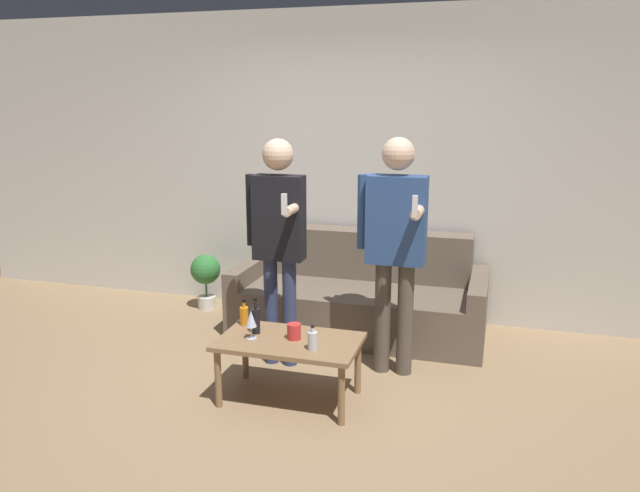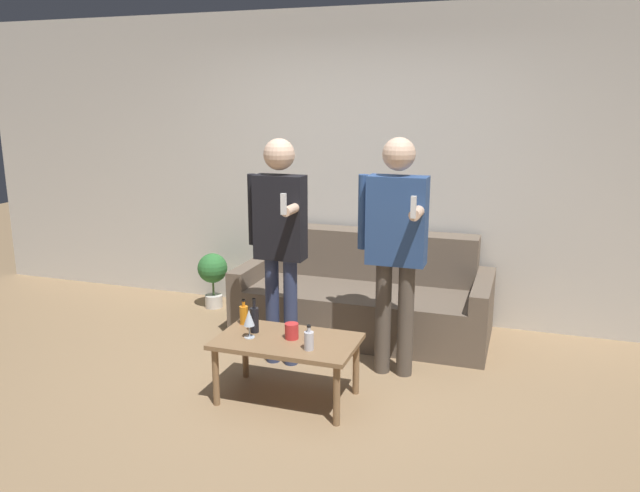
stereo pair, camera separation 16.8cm
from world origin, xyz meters
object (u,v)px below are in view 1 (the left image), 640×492
at_px(bottle_orange, 256,320).
at_px(person_standing_right, 395,237).
at_px(coffee_table, 289,347).
at_px(person_standing_left, 278,232).
at_px(couch, 360,297).

xyz_separation_m(bottle_orange, person_standing_right, (0.82, 0.57, 0.49)).
height_order(bottle_orange, person_standing_right, person_standing_right).
height_order(coffee_table, person_standing_right, person_standing_right).
bearing_deg(person_standing_left, couch, 63.82).
bearing_deg(person_standing_left, person_standing_right, 5.91).
distance_m(coffee_table, person_standing_right, 1.05).
xyz_separation_m(couch, person_standing_right, (0.41, -0.77, 0.71)).
bearing_deg(bottle_orange, person_standing_left, 91.25).
relative_size(bottle_orange, person_standing_left, 0.14).
relative_size(coffee_table, bottle_orange, 3.90).
bearing_deg(person_standing_right, bottle_orange, -145.06).
relative_size(couch, person_standing_right, 1.24).
height_order(couch, coffee_table, couch).
xyz_separation_m(couch, bottle_orange, (-0.41, -1.34, 0.22)).
bearing_deg(bottle_orange, person_standing_right, 34.94).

